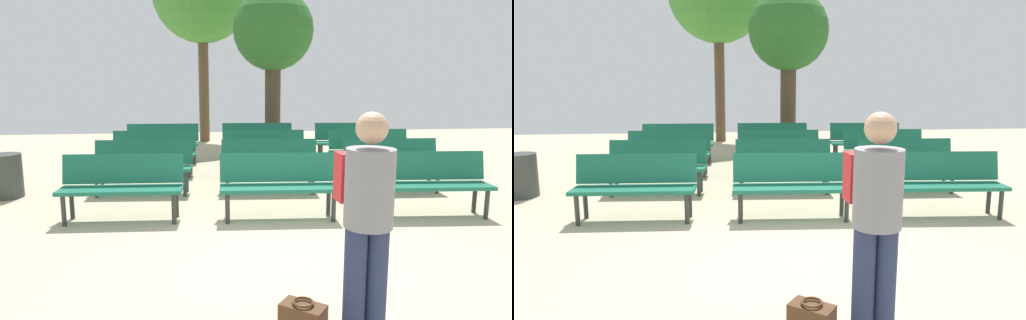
# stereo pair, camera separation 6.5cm
# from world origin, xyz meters

# --- Properties ---
(ground_plane) EXTENTS (24.00, 24.00, 0.00)m
(ground_plane) POSITION_xyz_m (0.00, 0.00, 0.00)
(ground_plane) COLOR #BCAD8E
(bench_r0_c0) EXTENTS (1.62, 0.57, 0.87)m
(bench_r0_c0) POSITION_xyz_m (-1.95, 1.73, 0.50)
(bench_r0_c0) COLOR #19664C
(bench_r0_c0) RESTS_ON ground_plane
(bench_r0_c1) EXTENTS (1.63, 0.58, 0.87)m
(bench_r0_c1) POSITION_xyz_m (0.14, 1.58, 0.50)
(bench_r0_c1) COLOR #19664C
(bench_r0_c1) RESTS_ON ground_plane
(bench_r0_c2) EXTENTS (1.63, 0.60, 0.87)m
(bench_r0_c2) POSITION_xyz_m (2.23, 1.46, 0.50)
(bench_r0_c2) COLOR #19664C
(bench_r0_c2) RESTS_ON ground_plane
(bench_r1_c0) EXTENTS (1.63, 0.59, 0.87)m
(bench_r1_c0) POSITION_xyz_m (-1.85, 3.18, 0.50)
(bench_r1_c0) COLOR #19664C
(bench_r1_c0) RESTS_ON ground_plane
(bench_r1_c1) EXTENTS (1.63, 0.60, 0.87)m
(bench_r1_c1) POSITION_xyz_m (0.23, 3.05, 0.50)
(bench_r1_c1) COLOR #19664C
(bench_r1_c1) RESTS_ON ground_plane
(bench_r1_c2) EXTENTS (1.62, 0.57, 0.87)m
(bench_r1_c2) POSITION_xyz_m (2.29, 2.88, 0.50)
(bench_r1_c2) COLOR #19664C
(bench_r1_c2) RESTS_ON ground_plane
(bench_r2_c0) EXTENTS (1.62, 0.57, 0.87)m
(bench_r2_c0) POSITION_xyz_m (-1.81, 4.59, 0.50)
(bench_r2_c0) COLOR #19664C
(bench_r2_c0) RESTS_ON ground_plane
(bench_r2_c1) EXTENTS (1.62, 0.55, 0.87)m
(bench_r2_c1) POSITION_xyz_m (0.34, 4.44, 0.50)
(bench_r2_c1) COLOR #19664C
(bench_r2_c1) RESTS_ON ground_plane
(bench_r2_c2) EXTENTS (1.62, 0.54, 0.87)m
(bench_r2_c2) POSITION_xyz_m (2.45, 4.34, 0.50)
(bench_r2_c2) COLOR #19664C
(bench_r2_c2) RESTS_ON ground_plane
(bench_r3_c0) EXTENTS (1.62, 0.54, 0.87)m
(bench_r3_c0) POSITION_xyz_m (-1.76, 6.01, 0.50)
(bench_r3_c0) COLOR #19664C
(bench_r3_c0) RESTS_ON ground_plane
(bench_r3_c1) EXTENTS (1.63, 0.59, 0.87)m
(bench_r3_c1) POSITION_xyz_m (0.38, 5.94, 0.50)
(bench_r3_c1) COLOR #19664C
(bench_r3_c1) RESTS_ON ground_plane
(bench_r3_c2) EXTENTS (1.64, 0.63, 0.87)m
(bench_r3_c2) POSITION_xyz_m (2.51, 5.74, 0.50)
(bench_r3_c2) COLOR #19664C
(bench_r3_c2) RESTS_ON ground_plane
(tree_1) EXTENTS (1.95, 1.95, 4.02)m
(tree_1) POSITION_xyz_m (0.89, 6.90, 2.96)
(tree_1) COLOR #4C3A28
(tree_1) RESTS_ON ground_plane
(visitor_with_backpack) EXTENTS (0.35, 0.53, 1.65)m
(visitor_with_backpack) POSITION_xyz_m (0.25, -1.39, 0.94)
(visitor_with_backpack) COLOR navy
(visitor_with_backpack) RESTS_ON ground_plane
(trash_bin) EXTENTS (0.50, 0.50, 0.70)m
(trash_bin) POSITION_xyz_m (-4.00, 3.18, 0.35)
(trash_bin) COLOR #383D38
(trash_bin) RESTS_ON ground_plane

